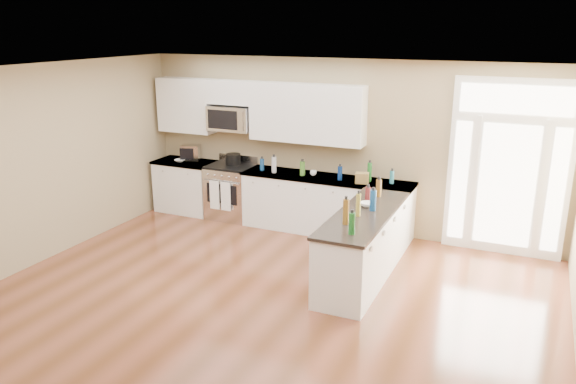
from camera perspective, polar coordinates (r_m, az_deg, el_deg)
The scene contains 18 objects.
ground at distance 6.30m, azimuth -7.08°, elevation -15.11°, with size 8.00×8.00×0.00m, color #5C3119.
room_shell at distance 5.60m, azimuth -7.70°, elevation -0.06°, with size 8.00×8.00×8.00m.
back_cabinet_left at distance 10.43m, azimuth -10.26°, elevation 0.44°, with size 1.10×0.66×0.94m.
back_cabinet_right at distance 9.22m, azimuth 3.85°, elevation -1.49°, with size 2.85×0.66×0.94m.
peninsula_cabinet at distance 7.61m, azimuth 7.67°, elevation -5.64°, with size 0.69×2.32×0.94m.
upper_cabinet_left at distance 10.25m, azimuth -10.28°, elevation 8.67°, with size 1.04×0.33×0.95m, color white.
upper_cabinet_right at distance 9.15m, azimuth 1.90°, elevation 7.99°, with size 1.94×0.33×0.95m, color white.
upper_cabinet_short at distance 9.72m, azimuth -5.75°, elevation 10.06°, with size 0.82×0.33×0.40m, color white.
microwave at distance 9.75m, azimuth -5.79°, elevation 7.47°, with size 0.78×0.41×0.42m.
entry_door at distance 8.73m, azimuth 21.48°, elevation 2.23°, with size 1.70×0.10×2.60m.
kitchen_range at distance 9.93m, azimuth -5.81°, elevation 0.06°, with size 0.78×0.69×1.08m.
stockpot at distance 9.85m, azimuth -5.61°, elevation 3.37°, with size 0.27×0.27×0.20m, color black.
toaster_oven at distance 10.34m, azimuth -9.84°, elevation 3.98°, with size 0.32×0.25×0.27m, color silver.
cardboard_box at distance 8.76m, azimuth 7.53°, elevation 1.42°, with size 0.20×0.15×0.16m, color olive.
bowl_left at distance 10.26m, azimuth -10.94°, elevation 3.16°, with size 0.18×0.18×0.04m, color white.
bowl_peninsula at distance 7.66m, azimuth 8.05°, elevation -1.27°, with size 0.19×0.19×0.06m, color white.
cup_counter at distance 9.15m, azimuth 2.59°, elevation 1.94°, with size 0.11×0.11×0.08m, color white.
counter_bottles at distance 8.11m, azimuth 5.35°, elevation 0.59°, with size 2.39×2.43×0.32m.
Camera 1 is at (2.86, -4.54, 3.31)m, focal length 35.00 mm.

